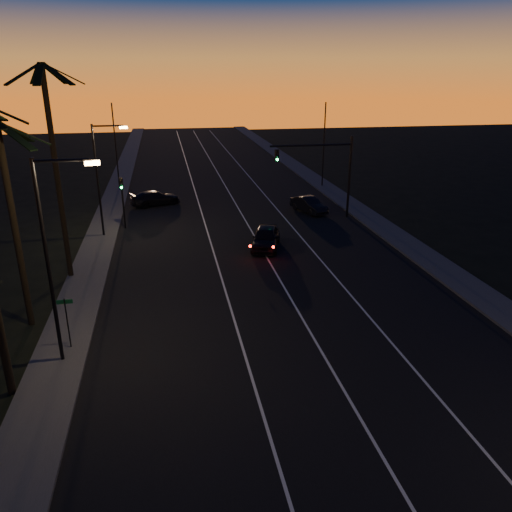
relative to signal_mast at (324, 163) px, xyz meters
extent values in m
cube|color=black|center=(-7.14, -9.99, -4.78)|extent=(20.00, 170.00, 0.01)
cube|color=#363634|center=(-18.34, -9.99, -4.70)|extent=(2.40, 170.00, 0.16)
cube|color=#363634|center=(4.06, -9.99, -4.70)|extent=(2.40, 170.00, 0.16)
cube|color=silver|center=(-10.14, -9.99, -4.76)|extent=(0.12, 160.00, 0.01)
cube|color=silver|center=(-6.64, -9.99, -4.76)|extent=(0.12, 160.00, 0.01)
cube|color=silver|center=(-3.14, -9.99, -4.76)|extent=(0.12, 160.00, 0.01)
cylinder|color=black|center=(-20.34, -15.99, 0.22)|extent=(0.32, 0.32, 10.00)
cube|color=black|center=(-19.31, -15.73, 4.65)|extent=(2.18, 0.92, 1.18)
cube|color=black|center=(-19.90, -15.03, 4.65)|extent=(1.25, 2.12, 1.18)
cube|color=black|center=(-19.49, -16.63, 4.65)|extent=(1.95, 1.61, 1.18)
cylinder|color=black|center=(-19.34, -9.99, 1.47)|extent=(0.32, 0.32, 12.50)
cube|color=black|center=(-18.31, -9.73, 7.15)|extent=(2.18, 0.92, 1.18)
cube|color=black|center=(-18.90, -9.03, 7.15)|extent=(1.25, 2.12, 1.18)
cube|color=black|center=(-19.82, -9.05, 7.15)|extent=(1.34, 2.09, 1.18)
cube|color=black|center=(-20.37, -9.78, 7.15)|extent=(2.18, 0.82, 1.18)
cube|color=black|center=(-20.15, -10.67, 7.15)|extent=(1.90, 1.69, 1.18)
cube|color=black|center=(-19.31, -11.05, 7.15)|extent=(0.45, 2.16, 1.18)
cube|color=black|center=(-18.49, -10.63, 7.15)|extent=(1.95, 1.61, 1.18)
cylinder|color=black|center=(-18.14, -19.99, -0.28)|extent=(0.16, 0.16, 9.00)
cylinder|color=black|center=(-17.04, -19.99, 4.07)|extent=(2.20, 0.12, 0.12)
cube|color=#EDA95E|center=(-15.94, -19.99, 3.94)|extent=(0.55, 0.26, 0.16)
cylinder|color=black|center=(-18.14, -1.99, -0.53)|extent=(0.16, 0.16, 8.50)
cylinder|color=black|center=(-17.04, -1.99, 3.57)|extent=(2.20, 0.12, 0.12)
cube|color=#EDA95E|center=(-15.94, -1.99, 3.44)|extent=(0.55, 0.26, 0.16)
cylinder|color=black|center=(-17.94, -18.99, -3.48)|extent=(0.06, 0.06, 2.60)
cube|color=#0B4321|center=(-17.94, -18.99, -2.33)|extent=(0.70, 0.03, 0.20)
cylinder|color=black|center=(2.36, 0.01, -1.28)|extent=(0.20, 0.20, 7.00)
cylinder|color=black|center=(-1.14, 0.01, 1.52)|extent=(7.00, 0.16, 0.16)
cube|color=black|center=(-4.04, 0.01, 0.77)|extent=(0.32, 0.28, 1.00)
sphere|color=black|center=(-4.04, -0.16, 1.09)|extent=(0.20, 0.20, 0.20)
sphere|color=black|center=(-4.04, -0.16, 0.77)|extent=(0.20, 0.20, 0.20)
sphere|color=#14FF59|center=(-4.04, -0.16, 0.45)|extent=(0.20, 0.20, 0.20)
cylinder|color=black|center=(-16.64, 0.01, -2.68)|extent=(0.14, 0.14, 4.20)
cube|color=black|center=(-16.64, 0.01, -1.08)|extent=(0.28, 0.25, 0.90)
sphere|color=black|center=(-16.64, -0.14, -0.80)|extent=(0.18, 0.18, 0.18)
sphere|color=black|center=(-16.64, -0.14, -1.08)|extent=(0.18, 0.18, 0.18)
sphere|color=#14FF59|center=(-16.64, -0.14, -1.36)|extent=(0.18, 0.18, 0.18)
cylinder|color=black|center=(-18.14, 15.01, -0.28)|extent=(0.14, 0.14, 9.00)
cylinder|color=black|center=(3.86, 12.01, -0.28)|extent=(0.14, 0.14, 9.00)
imported|color=black|center=(-6.31, -6.76, -3.99)|extent=(3.10, 4.90, 1.56)
sphere|color=#FF0F05|center=(-7.85, -9.13, -3.75)|extent=(0.18, 0.18, 0.18)
sphere|color=#FF0F05|center=(-6.37, -9.59, -3.75)|extent=(0.18, 0.18, 0.18)
imported|color=black|center=(-0.53, 2.06, -4.08)|extent=(2.74, 4.42, 1.38)
imported|color=black|center=(-14.24, 7.15, -4.08)|extent=(5.11, 3.53, 1.37)
camera|label=1|loc=(-13.18, -40.24, 7.31)|focal=35.00mm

